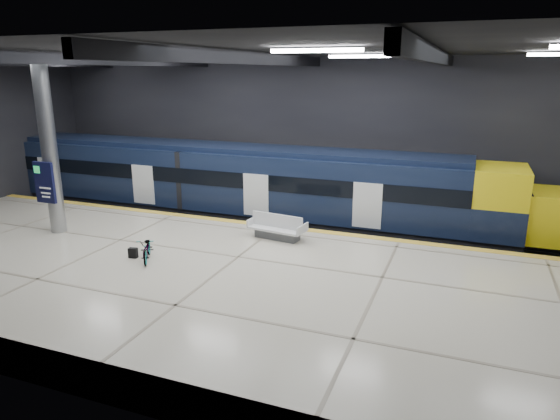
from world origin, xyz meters
The scene contains 10 objects.
ground centered at (0.00, 0.00, 0.00)m, with size 30.00×30.00×0.00m, color black.
room_shell centered at (0.00, 0.00, 5.72)m, with size 30.10×16.10×8.05m.
platform centered at (0.00, -2.50, 0.55)m, with size 30.00×11.00×1.10m, color beige.
safety_strip centered at (0.00, 2.75, 1.11)m, with size 30.00×0.40×0.01m, color yellow.
rails centered at (0.00, 5.50, 0.08)m, with size 30.00×1.52×0.16m.
train centered at (-2.75, 5.50, 2.06)m, with size 29.40×2.84×3.79m.
bench centered at (0.55, 1.31, 1.44)m, with size 2.32×1.21×0.98m.
bicycle centered at (-2.76, -2.39, 1.52)m, with size 0.56×1.59×0.84m, color #99999E.
pannier_bag centered at (-3.36, -2.39, 1.28)m, with size 0.30×0.18×0.35m, color black.
info_column centered at (-8.00, -1.03, 4.46)m, with size 0.90×0.78×6.90m.
Camera 1 is at (7.21, -15.68, 7.34)m, focal length 32.00 mm.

